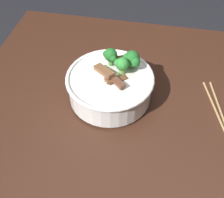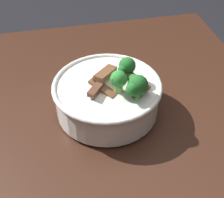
% 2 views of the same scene
% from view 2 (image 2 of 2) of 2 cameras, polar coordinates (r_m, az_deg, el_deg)
% --- Properties ---
extents(dining_table, '(1.16, 0.86, 0.78)m').
position_cam_2_polar(dining_table, '(0.82, 1.17, -13.51)').
color(dining_table, '#381E14').
rests_on(dining_table, ground).
extents(rice_bowl, '(0.26, 0.26, 0.15)m').
position_cam_2_polar(rice_bowl, '(0.79, -0.61, 0.84)').
color(rice_bowl, white).
rests_on(rice_bowl, dining_table).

